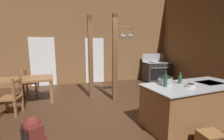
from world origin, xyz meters
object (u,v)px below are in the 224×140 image
at_px(bottle_short_on_counter, 180,79).
at_px(bottle_tall_on_counter, 165,80).
at_px(backpack, 33,134).
at_px(ladderback_chair_by_post, 12,97).
at_px(dining_table, 22,81).
at_px(mixing_bowl_on_counter, 191,85).
at_px(kitchen_island, 192,104).
at_px(stove_range, 156,71).
at_px(ladderback_chair_near_window, 29,82).
at_px(step_stool, 210,139).
at_px(stockpot_on_counter, 165,80).

bearing_deg(bottle_short_on_counter, bottle_tall_on_counter, -163.14).
height_order(backpack, bottle_tall_on_counter, bottle_tall_on_counter).
bearing_deg(ladderback_chair_by_post, bottle_tall_on_counter, -26.29).
bearing_deg(bottle_short_on_counter, dining_table, 148.15).
bearing_deg(bottle_tall_on_counter, mixing_bowl_on_counter, -19.27).
relative_size(kitchen_island, stove_range, 1.70).
bearing_deg(ladderback_chair_near_window, bottle_tall_on_counter, -45.26).
distance_m(step_stool, bottle_tall_on_counter, 1.20).
xyz_separation_m(ladderback_chair_by_post, mixing_bowl_on_counter, (3.67, -1.75, 0.47)).
xyz_separation_m(stove_range, bottle_tall_on_counter, (-2.19, -3.77, 0.53)).
height_order(bottle_tall_on_counter, bottle_short_on_counter, bottle_tall_on_counter).
xyz_separation_m(kitchen_island, ladderback_chair_near_window, (-3.89, 3.25, 0.01)).
bearing_deg(dining_table, mixing_bowl_on_counter, -35.17).
height_order(step_stool, ladderback_chair_near_window, ladderback_chair_near_window).
relative_size(ladderback_chair_by_post, bottle_short_on_counter, 3.91).
bearing_deg(mixing_bowl_on_counter, ladderback_chair_near_window, 137.22).
distance_m(dining_table, ladderback_chair_by_post, 0.85).
relative_size(step_stool, stockpot_on_counter, 1.03).
bearing_deg(stockpot_on_counter, step_stool, -78.28).
bearing_deg(stove_range, dining_table, -165.80).
height_order(kitchen_island, ladderback_chair_near_window, ladderback_chair_near_window).
bearing_deg(ladderback_chair_near_window, dining_table, -89.38).
distance_m(stockpot_on_counter, bottle_short_on_counter, 0.33).
distance_m(stove_range, backpack, 5.99).
height_order(ladderback_chair_near_window, backpack, ladderback_chair_near_window).
relative_size(stockpot_on_counter, bottle_short_on_counter, 1.49).
bearing_deg(backpack, bottle_short_on_counter, 3.67).
height_order(dining_table, mixing_bowl_on_counter, mixing_bowl_on_counter).
distance_m(stockpot_on_counter, mixing_bowl_on_counter, 0.48).
distance_m(ladderback_chair_near_window, bottle_short_on_counter, 4.82).
relative_size(mixing_bowl_on_counter, bottle_short_on_counter, 0.70).
height_order(ladderback_chair_by_post, mixing_bowl_on_counter, same).
bearing_deg(kitchen_island, dining_table, 147.95).
bearing_deg(mixing_bowl_on_counter, ladderback_chair_by_post, 154.56).
distance_m(stove_range, ladderback_chair_by_post, 5.82).
bearing_deg(stockpot_on_counter, ladderback_chair_near_window, 137.76).
height_order(dining_table, ladderback_chair_by_post, ladderback_chair_by_post).
bearing_deg(dining_table, ladderback_chair_near_window, 90.62).
height_order(stove_range, ladderback_chair_by_post, stove_range).
bearing_deg(stove_range, ladderback_chair_by_post, -157.93).
distance_m(dining_table, backpack, 2.59).
xyz_separation_m(dining_table, bottle_tall_on_counter, (3.19, -2.41, 0.37)).
xyz_separation_m(stove_range, stockpot_on_counter, (-2.04, -3.58, 0.48)).
bearing_deg(stove_range, step_stool, -112.00).
distance_m(ladderback_chair_near_window, mixing_bowl_on_counter, 5.01).
bearing_deg(mixing_bowl_on_counter, bottle_tall_on_counter, 160.73).
height_order(ladderback_chair_by_post, bottle_tall_on_counter, bottle_tall_on_counter).
relative_size(stove_range, ladderback_chair_by_post, 1.39).
bearing_deg(dining_table, bottle_tall_on_counter, -37.11).
height_order(step_stool, bottle_tall_on_counter, bottle_tall_on_counter).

